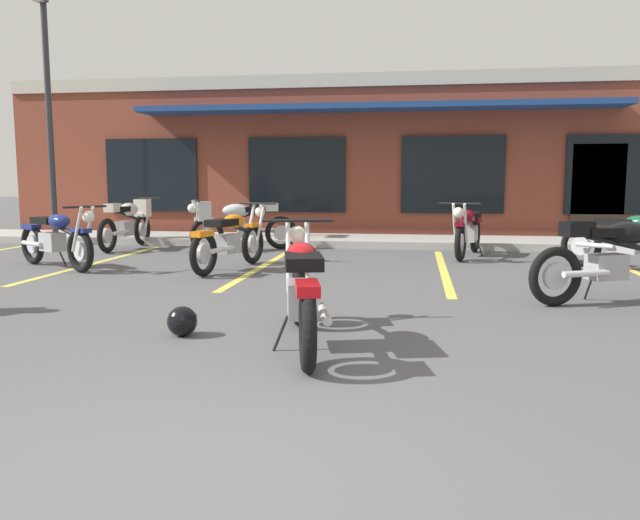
{
  "coord_description": "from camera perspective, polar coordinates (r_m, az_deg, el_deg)",
  "views": [
    {
      "loc": [
        0.95,
        -2.45,
        1.34
      ],
      "look_at": [
        0.02,
        3.69,
        0.55
      ],
      "focal_mm": 35.45,
      "sensor_mm": 36.0,
      "label": 1
    }
  ],
  "objects": [
    {
      "name": "ground_plane",
      "position": [
        6.15,
        -0.52,
        -5.33
      ],
      "size": [
        80.0,
        80.0,
        0.0
      ],
      "primitive_type": "plane",
      "color": "#515154"
    },
    {
      "name": "sidewalk_kerb",
      "position": [
        13.24,
        4.42,
        1.74
      ],
      "size": [
        22.0,
        1.8,
        0.14
      ],
      "primitive_type": "cube",
      "color": "#A8A59E",
      "rests_on": "ground_plane"
    },
    {
      "name": "brick_storefront_building",
      "position": [
        17.41,
        5.52,
        8.91
      ],
      "size": [
        17.5,
        6.96,
        3.7
      ],
      "color": "brown",
      "rests_on": "ground_plane"
    },
    {
      "name": "painted_stall_lines",
      "position": [
        9.69,
        2.87,
        -0.68
      ],
      "size": [
        13.95,
        4.8,
        0.01
      ],
      "color": "#DBCC4C",
      "rests_on": "ground_plane"
    },
    {
      "name": "motorcycle_foreground_classic",
      "position": [
        5.11,
        -1.6,
        -2.63
      ],
      "size": [
        0.86,
        2.08,
        0.98
      ],
      "color": "black",
      "rests_on": "ground_plane"
    },
    {
      "name": "motorcycle_red_sportbike",
      "position": [
        9.53,
        -8.07,
        1.9
      ],
      "size": [
        0.83,
        2.08,
        0.98
      ],
      "color": "black",
      "rests_on": "ground_plane"
    },
    {
      "name": "motorcycle_black_cruiser",
      "position": [
        12.05,
        -7.36,
        3.34
      ],
      "size": [
        1.91,
        1.27,
        0.98
      ],
      "color": "black",
      "rests_on": "ground_plane"
    },
    {
      "name": "motorcycle_silver_naked",
      "position": [
        10.36,
        -22.77,
        1.83
      ],
      "size": [
        1.87,
        1.34,
        0.98
      ],
      "color": "black",
      "rests_on": "ground_plane"
    },
    {
      "name": "motorcycle_blue_standard",
      "position": [
        7.66,
        25.61,
        0.45
      ],
      "size": [
        1.97,
        1.15,
        0.98
      ],
      "color": "black",
      "rests_on": "ground_plane"
    },
    {
      "name": "motorcycle_green_cafe_racer",
      "position": [
        12.96,
        -16.93,
        3.36
      ],
      "size": [
        0.66,
        2.11,
        0.98
      ],
      "color": "black",
      "rests_on": "ground_plane"
    },
    {
      "name": "motorcycle_orange_scrambler",
      "position": [
        11.3,
        13.23,
        2.61
      ],
      "size": [
        0.86,
        2.07,
        0.98
      ],
      "color": "black",
      "rests_on": "ground_plane"
    },
    {
      "name": "motorcycle_cream_vintage",
      "position": [
        10.3,
        26.3,
        1.62
      ],
      "size": [
        1.78,
        1.49,
        0.98
      ],
      "color": "black",
      "rests_on": "ground_plane"
    },
    {
      "name": "helmet_on_pavement",
      "position": [
        5.59,
        -12.33,
        -5.43
      ],
      "size": [
        0.26,
        0.26,
        0.26
      ],
      "color": "black",
      "rests_on": "ground_plane"
    },
    {
      "name": "parking_lot_lamp_post",
      "position": [
        14.15,
        -23.62,
        14.35
      ],
      "size": [
        0.24,
        0.76,
        4.99
      ],
      "color": "#2D2D33",
      "rests_on": "ground_plane"
    }
  ]
}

